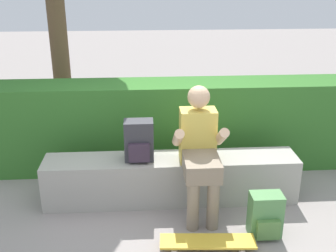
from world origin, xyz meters
The scene contains 7 objects.
ground_plane centered at (0.00, 0.00, 0.00)m, with size 24.00×24.00×0.00m, color gray.
bench_main centered at (0.00, 0.29, 0.23)m, with size 2.52×0.40×0.46m.
person_skater centered at (0.25, 0.09, 0.66)m, with size 0.49×0.62×1.21m.
skateboard_near_person centered at (0.25, -0.53, 0.07)m, with size 0.81×0.25×0.09m.
backpack_on_bench centered at (-0.31, 0.28, 0.66)m, with size 0.28×0.23×0.40m.
backpack_on_ground centered at (0.78, -0.36, 0.19)m, with size 0.28×0.23×0.40m.
hedge_row centered at (0.26, 1.07, 0.51)m, with size 4.53×0.53×1.02m.
Camera 1 is at (-0.27, -3.35, 2.24)m, focal length 43.87 mm.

